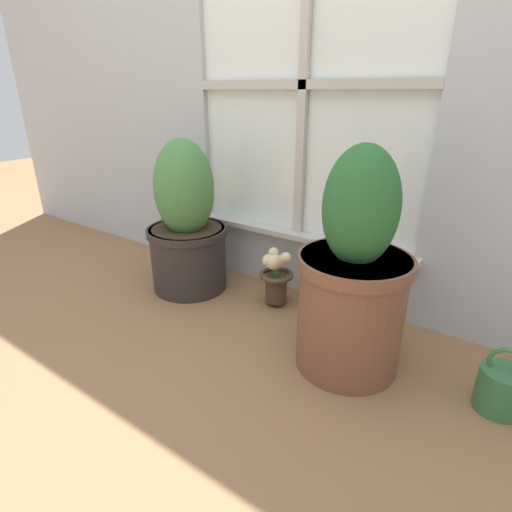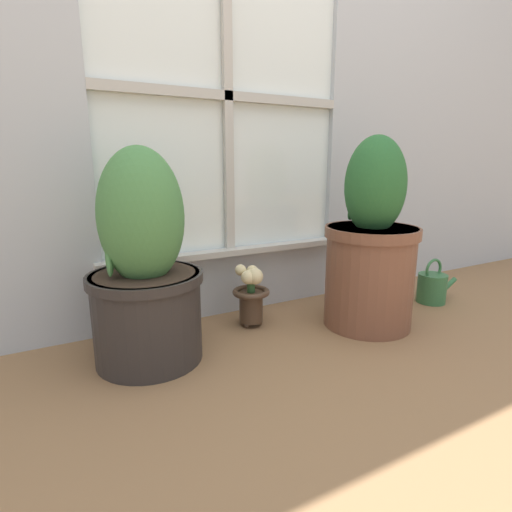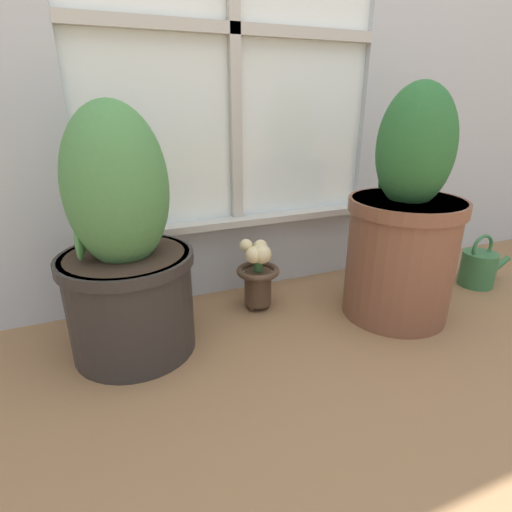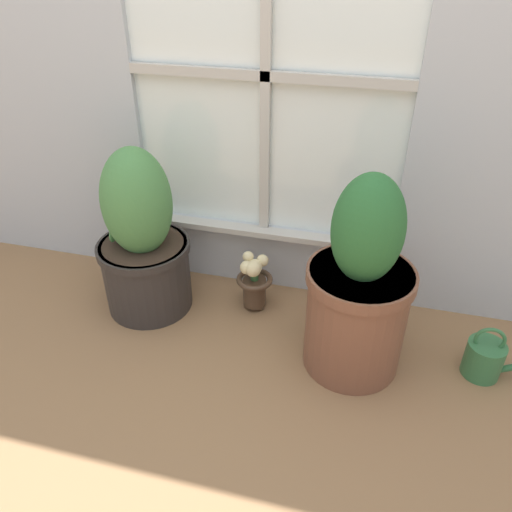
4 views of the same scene
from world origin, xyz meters
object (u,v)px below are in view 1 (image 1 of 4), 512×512
at_px(potted_plant_left, 187,227).
at_px(potted_plant_right, 353,282).
at_px(flower_vase, 276,276).
at_px(watering_can, 502,389).

bearing_deg(potted_plant_left, potted_plant_right, -8.32).
xyz_separation_m(potted_plant_left, flower_vase, (0.43, 0.09, -0.16)).
distance_m(potted_plant_right, watering_can, 0.52).
relative_size(flower_vase, watering_can, 1.07).
relative_size(potted_plant_right, flower_vase, 2.95).
distance_m(potted_plant_left, watering_can, 1.32).
bearing_deg(potted_plant_right, potted_plant_left, 171.68).
xyz_separation_m(potted_plant_right, watering_can, (0.46, 0.05, -0.24)).
relative_size(potted_plant_left, watering_can, 2.96).
height_order(potted_plant_left, potted_plant_right, potted_plant_right).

